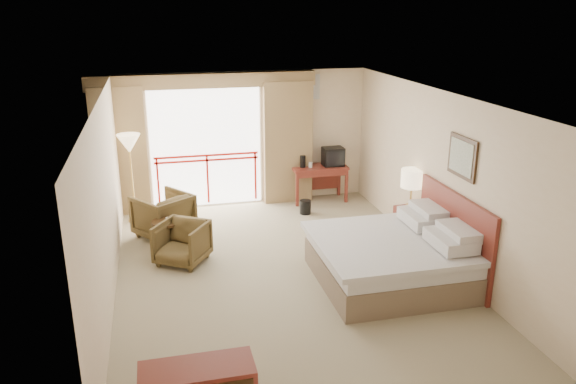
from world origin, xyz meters
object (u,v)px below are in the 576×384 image
object	(u,v)px
desk	(318,173)
side_table	(167,231)
floor_lamp	(129,147)
nightstand	(410,225)
armchair_near	(183,262)
table_lamp	(412,179)
tv	(333,157)
bed	(393,258)
armchair_far	(165,236)
wastebasket	(305,207)

from	to	relation	value
desk	side_table	distance (m)	3.75
floor_lamp	desk	bearing A→B (deg)	5.52
nightstand	desk	size ratio (longest dim) A/B	0.53
armchair_near	floor_lamp	bearing A→B (deg)	142.60
table_lamp	tv	xyz separation A→B (m)	(-0.61, 2.43, -0.19)
bed	floor_lamp	distance (m)	5.22
armchair_near	desk	bearing A→B (deg)	71.81
desk	armchair_far	world-z (taller)	desk
tv	armchair_near	size ratio (longest dim) A/B	0.57
bed	desk	xyz separation A→B (m)	(-0.01, 3.83, 0.21)
bed	armchair_near	distance (m)	3.32
bed	nightstand	size ratio (longest dim) A/B	3.50
armchair_near	floor_lamp	size ratio (longest dim) A/B	0.44
tv	floor_lamp	size ratio (longest dim) A/B	0.25
nightstand	wastebasket	bearing A→B (deg)	125.24
table_lamp	armchair_near	distance (m)	4.04
bed	side_table	size ratio (longest dim) A/B	3.88
tv	armchair_far	distance (m)	3.85
armchair_far	side_table	bearing A→B (deg)	58.12
side_table	nightstand	bearing A→B (deg)	-7.82
wastebasket	armchair_far	world-z (taller)	armchair_far
side_table	armchair_near	bearing A→B (deg)	-66.43
desk	wastebasket	distance (m)	1.00
tv	floor_lamp	bearing A→B (deg)	179.12
nightstand	floor_lamp	xyz separation A→B (m)	(-4.65, 2.17, 1.15)
bed	armchair_far	bearing A→B (deg)	141.74
nightstand	tv	distance (m)	2.63
table_lamp	floor_lamp	world-z (taller)	floor_lamp
wastebasket	floor_lamp	distance (m)	3.54
tv	armchair_near	xyz separation A→B (m)	(-3.28, -2.39, -0.94)
armchair_near	wastebasket	bearing A→B (deg)	66.52
nightstand	bed	bearing A→B (deg)	-127.36
desk	bed	bearing A→B (deg)	-89.13
desk	armchair_far	bearing A→B (deg)	-157.77
table_lamp	desk	world-z (taller)	table_lamp
tv	armchair_far	bearing A→B (deg)	-166.14
table_lamp	floor_lamp	xyz separation A→B (m)	(-4.65, 2.12, 0.32)
wastebasket	floor_lamp	size ratio (longest dim) A/B	0.16
nightstand	armchair_near	size ratio (longest dim) A/B	0.82
nightstand	armchair_far	xyz separation A→B (m)	(-4.14, 1.26, -0.30)
table_lamp	bed	bearing A→B (deg)	-123.57
tv	side_table	xyz separation A→B (m)	(-3.48, -1.91, -0.56)
tv	nightstand	bearing A→B (deg)	-81.39
side_table	floor_lamp	size ratio (longest dim) A/B	0.32
nightstand	desk	world-z (taller)	desk
floor_lamp	armchair_near	bearing A→B (deg)	-69.80
bed	wastebasket	world-z (taller)	bed
tv	armchair_far	size ratio (longest dim) A/B	0.49
desk	tv	xyz separation A→B (m)	(0.30, -0.06, 0.35)
table_lamp	armchair_far	bearing A→B (deg)	163.75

